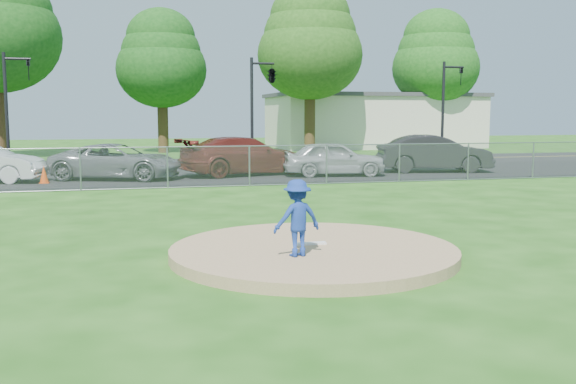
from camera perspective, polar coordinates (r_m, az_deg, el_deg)
name	(u,v)px	position (r m, az deg, el deg)	size (l,w,h in m)	color
ground	(231,193)	(21.82, -5.06, -0.13)	(120.00, 120.00, 0.00)	#1A4C10
pitchers_mound	(313,252)	(12.15, 2.28, -5.33)	(5.40, 5.40, 0.20)	#9D7D56
pitching_rubber	(311,243)	(12.31, 2.02, -4.60)	(0.60, 0.15, 0.04)	white
chain_link_fence	(223,167)	(23.71, -5.83, 2.25)	(40.00, 0.06, 1.50)	gray
parking_lot	(208,176)	(28.22, -7.10, 1.46)	(50.00, 8.00, 0.01)	black
street	(192,163)	(35.65, -8.54, 2.58)	(60.00, 7.00, 0.01)	black
commercial_building	(372,120)	(53.04, 7.49, 6.34)	(16.40, 9.40, 4.30)	beige
tree_center	(161,58)	(45.61, -11.19, 11.60)	(6.16, 6.16, 9.84)	#3C2815
tree_right	(310,41)	(45.38, 1.97, 13.25)	(7.28, 7.28, 11.63)	#3B2A15
tree_far_right	(436,57)	(52.11, 12.99, 11.61)	(6.72, 6.72, 10.74)	#351E13
traffic_signal_left	(11,100)	(33.84, -23.39, 7.55)	(1.28, 0.20, 5.60)	black
traffic_signal_center	(270,77)	(34.24, -1.63, 10.19)	(1.42, 2.48, 5.60)	black
traffic_signal_right	(447,102)	(37.73, 13.94, 7.79)	(1.28, 0.20, 5.60)	black
pitcher	(297,218)	(11.21, 0.82, -2.32)	(0.87, 0.50, 1.35)	navy
traffic_cone	(44,174)	(26.56, -20.87, 1.48)	(0.36, 0.36, 0.69)	#EC480C
parked_car_gray	(117,161)	(27.29, -14.94, 2.64)	(2.42, 5.25, 1.46)	slate
parked_car_darkred	(244,156)	(28.28, -3.90, 3.23)	(2.35, 5.78, 1.68)	maroon
parked_car_pearl	(334,158)	(27.93, 4.12, 3.00)	(1.78, 4.42, 1.51)	#B3B6B8
parked_car_charcoal	(434,153)	(30.53, 12.85, 3.37)	(1.80, 5.17, 1.70)	black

